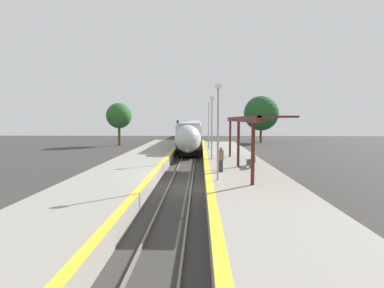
{
  "coord_description": "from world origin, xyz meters",
  "views": [
    {
      "loc": [
        1.27,
        -18.8,
        4.39
      ],
      "look_at": [
        0.56,
        7.64,
        2.2
      ],
      "focal_mm": 28.0,
      "sensor_mm": 36.0,
      "label": 1
    }
  ],
  "objects_px": {
    "person_waiting": "(221,159)",
    "lamppost_far": "(209,122)",
    "railway_signal": "(178,132)",
    "platform_bench": "(251,160)",
    "train": "(194,129)",
    "lamppost_near": "(218,126)",
    "lamppost_mid": "(212,124)"
  },
  "relations": [
    {
      "from": "lamppost_near",
      "to": "lamppost_mid",
      "type": "distance_m",
      "value": 9.06
    },
    {
      "from": "railway_signal",
      "to": "lamppost_mid",
      "type": "distance_m",
      "value": 17.57
    },
    {
      "from": "platform_bench",
      "to": "person_waiting",
      "type": "xyz_separation_m",
      "value": [
        -2.43,
        -2.28,
        0.37
      ]
    },
    {
      "from": "platform_bench",
      "to": "lamppost_near",
      "type": "distance_m",
      "value": 6.33
    },
    {
      "from": "lamppost_near",
      "to": "train",
      "type": "bearing_deg",
      "value": 92.55
    },
    {
      "from": "train",
      "to": "lamppost_mid",
      "type": "bearing_deg",
      "value": -86.9
    },
    {
      "from": "person_waiting",
      "to": "railway_signal",
      "type": "distance_m",
      "value": 23.79
    },
    {
      "from": "lamppost_far",
      "to": "lamppost_near",
      "type": "bearing_deg",
      "value": -90.0
    },
    {
      "from": "train",
      "to": "lamppost_far",
      "type": "bearing_deg",
      "value": -86.06
    },
    {
      "from": "train",
      "to": "person_waiting",
      "type": "relative_size",
      "value": 47.43
    },
    {
      "from": "platform_bench",
      "to": "lamppost_near",
      "type": "xyz_separation_m",
      "value": [
        -2.79,
        -5.02,
        2.65
      ]
    },
    {
      "from": "person_waiting",
      "to": "railway_signal",
      "type": "relative_size",
      "value": 0.39
    },
    {
      "from": "platform_bench",
      "to": "lamppost_far",
      "type": "bearing_deg",
      "value": 102.04
    },
    {
      "from": "train",
      "to": "platform_bench",
      "type": "relative_size",
      "value": 46.54
    },
    {
      "from": "lamppost_near",
      "to": "lamppost_mid",
      "type": "relative_size",
      "value": 1.0
    },
    {
      "from": "platform_bench",
      "to": "lamppost_near",
      "type": "relative_size",
      "value": 0.31
    },
    {
      "from": "railway_signal",
      "to": "lamppost_mid",
      "type": "bearing_deg",
      "value": -75.97
    },
    {
      "from": "person_waiting",
      "to": "lamppost_mid",
      "type": "height_order",
      "value": "lamppost_mid"
    },
    {
      "from": "train",
      "to": "lamppost_far",
      "type": "xyz_separation_m",
      "value": [
        2.29,
        -33.26,
        1.75
      ]
    },
    {
      "from": "person_waiting",
      "to": "lamppost_far",
      "type": "height_order",
      "value": "lamppost_far"
    },
    {
      "from": "train",
      "to": "lamppost_mid",
      "type": "relative_size",
      "value": 14.24
    },
    {
      "from": "platform_bench",
      "to": "lamppost_mid",
      "type": "height_order",
      "value": "lamppost_mid"
    },
    {
      "from": "platform_bench",
      "to": "lamppost_mid",
      "type": "xyz_separation_m",
      "value": [
        -2.79,
        4.04,
        2.65
      ]
    },
    {
      "from": "lamppost_near",
      "to": "lamppost_far",
      "type": "relative_size",
      "value": 1.0
    },
    {
      "from": "lamppost_mid",
      "to": "person_waiting",
      "type": "bearing_deg",
      "value": -86.69
    },
    {
      "from": "lamppost_near",
      "to": "lamppost_far",
      "type": "height_order",
      "value": "same"
    },
    {
      "from": "train",
      "to": "platform_bench",
      "type": "height_order",
      "value": "train"
    },
    {
      "from": "person_waiting",
      "to": "lamppost_far",
      "type": "relative_size",
      "value": 0.3
    },
    {
      "from": "platform_bench",
      "to": "person_waiting",
      "type": "distance_m",
      "value": 3.35
    },
    {
      "from": "lamppost_far",
      "to": "lamppost_mid",
      "type": "bearing_deg",
      "value": -90.0
    },
    {
      "from": "lamppost_near",
      "to": "lamppost_mid",
      "type": "bearing_deg",
      "value": 90.0
    },
    {
      "from": "train",
      "to": "platform_bench",
      "type": "bearing_deg",
      "value": -83.74
    }
  ]
}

